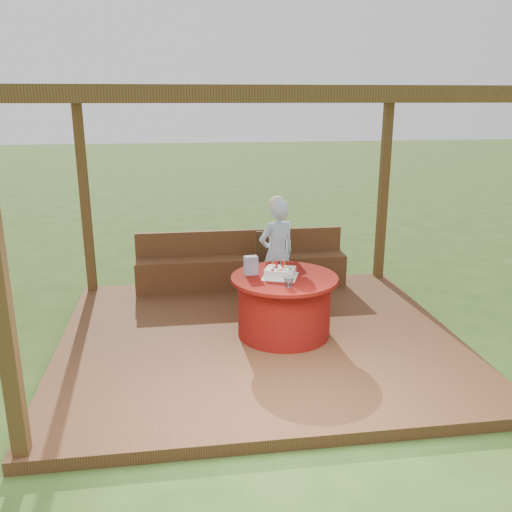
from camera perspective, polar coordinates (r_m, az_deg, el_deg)
The scene contains 10 objects.
ground at distance 6.38m, azimuth 0.32°, elevation -9.29°, with size 60.00×60.00×0.00m, color #31501A.
deck at distance 6.35m, azimuth 0.32°, elevation -8.80°, with size 4.50×4.00×0.12m, color brown.
pergola at distance 5.76m, azimuth 0.36°, elevation 12.85°, with size 4.50×4.00×2.72m.
bench at distance 7.82m, azimuth -1.53°, elevation -1.34°, with size 3.00×0.42×0.80m.
table at distance 6.23m, azimuth 2.97°, elevation -5.18°, with size 1.21×1.21×0.70m.
chair at distance 7.39m, azimuth 1.70°, elevation -0.56°, with size 0.48×0.48×0.88m.
elderly_woman at distance 6.91m, azimuth 2.19°, elevation 0.34°, with size 0.61×0.52×1.47m.
birthday_cake at distance 6.09m, azimuth 2.57°, elevation -1.72°, with size 0.47×0.47×0.17m.
gift_bag at distance 6.15m, azimuth -0.54°, elevation -0.99°, with size 0.15×0.10×0.21m, color #C07CA2.
drinking_glass at distance 5.77m, azimuth 3.46°, elevation -2.79°, with size 0.11×0.11×0.10m, color white.
Camera 1 is at (-0.85, -5.69, 2.75)m, focal length 38.00 mm.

